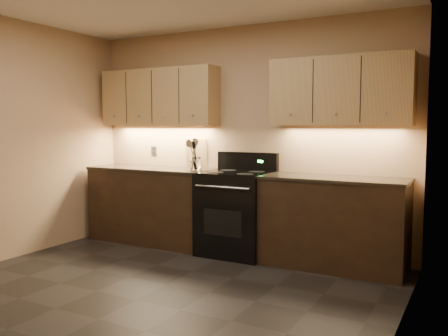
{
  "coord_description": "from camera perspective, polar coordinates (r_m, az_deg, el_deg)",
  "views": [
    {
      "loc": [
        2.47,
        -3.01,
        1.45
      ],
      "look_at": [
        0.04,
        1.45,
        0.99
      ],
      "focal_mm": 38.0,
      "sensor_mm": 36.0,
      "label": 1
    }
  ],
  "objects": [
    {
      "name": "steel_spatula",
      "position": [
        5.48,
        -3.22,
        1.57
      ],
      "size": [
        0.15,
        0.16,
        0.35
      ],
      "primitive_type": null,
      "rotation": [
        0.22,
        -0.17,
        -0.14
      ],
      "color": "silver",
      "rests_on": "utensil_crock"
    },
    {
      "name": "stove",
      "position": [
        5.36,
        1.52,
        -5.31
      ],
      "size": [
        0.76,
        0.68,
        1.14
      ],
      "color": "black",
      "rests_on": "ground"
    },
    {
      "name": "floor",
      "position": [
        4.16,
        -10.52,
        -15.36
      ],
      "size": [
        4.0,
        4.0,
        0.0
      ],
      "primitive_type": "plane",
      "color": "black",
      "rests_on": "ground"
    },
    {
      "name": "black_spoon",
      "position": [
        5.5,
        -3.46,
        1.51
      ],
      "size": [
        0.08,
        0.1,
        0.32
      ],
      "primitive_type": null,
      "rotation": [
        0.11,
        -0.02,
        -0.11
      ],
      "color": "black",
      "rests_on": "utensil_crock"
    },
    {
      "name": "wall_back",
      "position": [
        5.59,
        2.29,
        3.6
      ],
      "size": [
        4.0,
        0.04,
        2.6
      ],
      "primitive_type": "cube",
      "color": "tan",
      "rests_on": "ground"
    },
    {
      "name": "wall_right",
      "position": [
        3.05,
        19.61,
        2.01
      ],
      "size": [
        0.04,
        4.0,
        2.6
      ],
      "primitive_type": "cube",
      "color": "tan",
      "rests_on": "ground"
    },
    {
      "name": "black_turner",
      "position": [
        5.46,
        -3.4,
        1.8
      ],
      "size": [
        0.15,
        0.16,
        0.39
      ],
      "primitive_type": null,
      "rotation": [
        -0.22,
        -0.12,
        0.23
      ],
      "color": "black",
      "rests_on": "utensil_crock"
    },
    {
      "name": "counter_right",
      "position": [
        4.99,
        13.02,
        -6.38
      ],
      "size": [
        1.46,
        0.62,
        0.93
      ],
      "color": "black",
      "rests_on": "ground"
    },
    {
      "name": "upper_cab_right",
      "position": [
        5.04,
        13.8,
        8.97
      ],
      "size": [
        1.44,
        0.3,
        0.7
      ],
      "primitive_type": "cube",
      "color": "tan",
      "rests_on": "wall_back"
    },
    {
      "name": "utensil_crock",
      "position": [
        5.48,
        -3.4,
        0.44
      ],
      "size": [
        0.16,
        0.16,
        0.16
      ],
      "color": "white",
      "rests_on": "counter_left"
    },
    {
      "name": "counter_left",
      "position": [
        6.0,
        -8.52,
        -4.37
      ],
      "size": [
        1.62,
        0.62,
        0.93
      ],
      "color": "black",
      "rests_on": "ground"
    },
    {
      "name": "outlet_plate",
      "position": [
        6.28,
        -8.44,
        2.07
      ],
      "size": [
        0.08,
        0.01,
        0.12
      ],
      "primitive_type": "cube",
      "color": "#B2B5BA",
      "rests_on": "wall_back"
    },
    {
      "name": "cutting_board",
      "position": [
        5.88,
        -3.31,
        1.8
      ],
      "size": [
        0.29,
        0.09,
        0.36
      ],
      "primitive_type": "cube",
      "rotation": [
        0.11,
        0.0,
        0.12
      ],
      "color": "tan",
      "rests_on": "counter_left"
    },
    {
      "name": "upper_cab_left",
      "position": [
        6.05,
        -7.83,
        8.41
      ],
      "size": [
        1.6,
        0.3,
        0.7
      ],
      "primitive_type": "cube",
      "color": "tan",
      "rests_on": "wall_back"
    },
    {
      "name": "steel_skimmer",
      "position": [
        5.46,
        -3.19,
        1.6
      ],
      "size": [
        0.19,
        0.12,
        0.35
      ],
      "primitive_type": null,
      "rotation": [
        0.08,
        -0.32,
        -0.04
      ],
      "color": "silver",
      "rests_on": "utensil_crock"
    },
    {
      "name": "wooden_spoon",
      "position": [
        5.49,
        -3.74,
        1.65
      ],
      "size": [
        0.11,
        0.07,
        0.35
      ],
      "primitive_type": null,
      "rotation": [
        0.03,
        0.14,
        0.2
      ],
      "color": "tan",
      "rests_on": "utensil_crock"
    }
  ]
}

